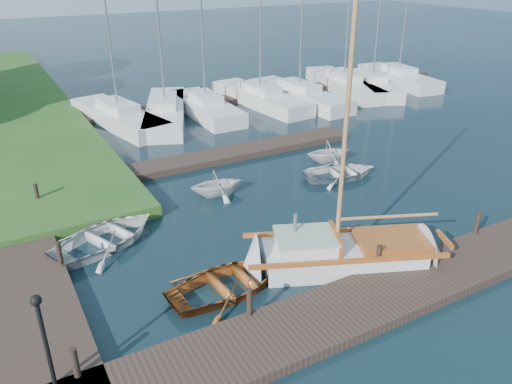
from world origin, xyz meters
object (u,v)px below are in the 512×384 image
tender_b (217,182)px  marina_boat_6 (372,84)px  mooring_post_2 (378,257)px  marina_boat_7 (398,76)px  mooring_post_3 (477,223)px  sailboat (347,255)px  mooring_post_4 (59,253)px  marina_boat_1 (165,111)px  tender_c (341,170)px  mooring_post_1 (249,302)px  marina_boat_0 (119,115)px  tender_d (330,150)px  marina_boat_3 (260,96)px  marina_boat_4 (299,94)px  mooring_post_5 (37,193)px  tender_a (106,234)px  lamp_post (42,329)px  marina_boat_2 (205,106)px  marina_boat_5 (344,83)px  dinghy (228,280)px  mooring_post_0 (75,363)px

tender_b → marina_boat_6: (17.68, 10.64, -0.04)m
mooring_post_2 → marina_boat_7: size_ratio=0.07×
mooring_post_3 → sailboat: (-4.90, 0.98, -0.36)m
sailboat → mooring_post_2: bearing=-44.8°
mooring_post_3 → tender_b: 9.99m
mooring_post_4 → marina_boat_1: bearing=58.8°
mooring_post_2 → marina_boat_1: bearing=89.9°
sailboat → tender_c: 7.14m
mooring_post_2 → marina_boat_1: (0.05, 19.11, -0.14)m
mooring_post_1 → marina_boat_0: 19.54m
tender_c → marina_boat_1: bearing=29.0°
tender_d → marina_boat_6: (11.33, 9.89, -0.04)m
mooring_post_4 → marina_boat_1: size_ratio=0.08×
marina_boat_3 → marina_boat_4: (2.66, -0.74, 0.01)m
mooring_post_5 → tender_a: mooring_post_5 is taller
lamp_post → marina_boat_1: bearing=63.5°
mooring_post_4 → marina_boat_3: 20.90m
mooring_post_1 → mooring_post_2: (4.50, 0.00, 0.00)m
tender_a → tender_c: size_ratio=1.16×
lamp_post → tender_a: lamp_post is taller
marina_boat_0 → marina_boat_4: 12.22m
marina_boat_0 → marina_boat_2: size_ratio=0.99×
marina_boat_5 → tender_b: bearing=138.9°
dinghy → marina_boat_4: (13.81, 16.94, 0.18)m
mooring_post_3 → marina_boat_1: marina_boat_1 is taller
mooring_post_5 → dinghy: size_ratio=0.21×
mooring_post_5 → mooring_post_1: bearing=-68.2°
mooring_post_0 → tender_d: 16.03m
mooring_post_4 → mooring_post_5: (0.00, 5.00, 0.00)m
mooring_post_4 → marina_boat_2: size_ratio=0.07×
marina_boat_2 → marina_boat_3: size_ratio=1.03×
marina_boat_0 → lamp_post: bearing=148.8°
mooring_post_4 → marina_boat_6: bearing=28.8°
tender_b → mooring_post_4: bearing=120.8°
mooring_post_1 → marina_boat_7: bearing=39.0°
mooring_post_1 → tender_b: size_ratio=0.35×
mooring_post_2 → marina_boat_7: 27.37m
mooring_post_5 → marina_boat_0: marina_boat_0 is taller
tender_a → marina_boat_7: 29.41m
lamp_post → marina_boat_5: marina_boat_5 is taller
tender_c → marina_boat_6: (12.07, 11.70, 0.21)m
mooring_post_0 → tender_a: 6.39m
lamp_post → tender_d: lamp_post is taller
sailboat → marina_boat_1: marina_boat_1 is taller
tender_b → marina_boat_4: (11.23, 10.74, -0.03)m
mooring_post_4 → dinghy: 5.38m
mooring_post_0 → mooring_post_1: same height
sailboat → marina_boat_3: marina_boat_3 is taller
mooring_post_0 → marina_boat_3: marina_boat_3 is taller
tender_a → marina_boat_5: bearing=-79.1°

